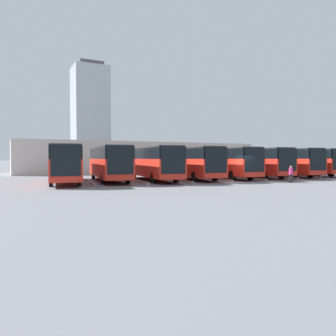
# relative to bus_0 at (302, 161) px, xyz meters

# --- Properties ---
(ground_plane) EXTENTS (600.00, 600.00, 0.00)m
(ground_plane) POSITION_rel_bus_0_xyz_m (15.10, 6.09, -1.88)
(ground_plane) COLOR slate
(bus_0) EXTENTS (3.96, 12.47, 3.38)m
(bus_0) POSITION_rel_bus_0_xyz_m (0.00, 0.00, 0.00)
(bus_0) COLOR red
(bus_0) RESTS_ON ground_plane
(curb_divider_0) EXTENTS (1.04, 6.39, 0.15)m
(curb_divider_0) POSITION_rel_bus_0_xyz_m (2.16, 1.82, -1.81)
(curb_divider_0) COLOR #9E9E99
(curb_divider_0) RESTS_ON ground_plane
(bus_1) EXTENTS (3.96, 12.47, 3.38)m
(bus_1) POSITION_rel_bus_0_xyz_m (4.31, 0.59, 0.00)
(bus_1) COLOR red
(bus_1) RESTS_ON ground_plane
(curb_divider_1) EXTENTS (1.04, 6.39, 0.15)m
(curb_divider_1) POSITION_rel_bus_0_xyz_m (6.47, 2.40, -1.81)
(curb_divider_1) COLOR #9E9E99
(curb_divider_1) RESTS_ON ground_plane
(bus_2) EXTENTS (3.96, 12.47, 3.38)m
(bus_2) POSITION_rel_bus_0_xyz_m (8.63, 0.46, 0.00)
(bus_2) COLOR red
(bus_2) RESTS_ON ground_plane
(curb_divider_2) EXTENTS (1.04, 6.39, 0.15)m
(curb_divider_2) POSITION_rel_bus_0_xyz_m (10.78, 2.27, -1.81)
(curb_divider_2) COLOR #9E9E99
(curb_divider_2) RESTS_ON ground_plane
(bus_3) EXTENTS (3.96, 12.47, 3.38)m
(bus_3) POSITION_rel_bus_0_xyz_m (12.94, 0.48, 0.00)
(bus_3) COLOR red
(bus_3) RESTS_ON ground_plane
(curb_divider_3) EXTENTS (1.04, 6.39, 0.15)m
(curb_divider_3) POSITION_rel_bus_0_xyz_m (15.10, 2.30, -1.81)
(curb_divider_3) COLOR #9E9E99
(curb_divider_3) RESTS_ON ground_plane
(bus_4) EXTENTS (3.96, 12.47, 3.38)m
(bus_4) POSITION_rel_bus_0_xyz_m (17.26, 0.36, 0.00)
(bus_4) COLOR red
(bus_4) RESTS_ON ground_plane
(curb_divider_4) EXTENTS (1.04, 6.39, 0.15)m
(curb_divider_4) POSITION_rel_bus_0_xyz_m (19.41, 2.17, -1.81)
(curb_divider_4) COLOR #9E9E99
(curb_divider_4) RESTS_ON ground_plane
(bus_5) EXTENTS (3.96, 12.47, 3.38)m
(bus_5) POSITION_rel_bus_0_xyz_m (21.57, 0.36, 0.00)
(bus_5) COLOR red
(bus_5) RESTS_ON ground_plane
(curb_divider_5) EXTENTS (1.04, 6.39, 0.15)m
(curb_divider_5) POSITION_rel_bus_0_xyz_m (23.73, 2.17, -1.81)
(curb_divider_5) COLOR #9E9E99
(curb_divider_5) RESTS_ON ground_plane
(bus_6) EXTENTS (3.96, 12.47, 3.38)m
(bus_6) POSITION_rel_bus_0_xyz_m (25.89, -0.60, 0.00)
(bus_6) COLOR red
(bus_6) RESTS_ON ground_plane
(curb_divider_6) EXTENTS (1.04, 6.39, 0.15)m
(curb_divider_6) POSITION_rel_bus_0_xyz_m (28.04, 1.22, -1.81)
(curb_divider_6) COLOR #9E9E99
(curb_divider_6) RESTS_ON ground_plane
(bus_7) EXTENTS (3.96, 12.47, 3.38)m
(bus_7) POSITION_rel_bus_0_xyz_m (30.20, -0.18, 0.00)
(bus_7) COLOR red
(bus_7) RESTS_ON ground_plane
(pedestrian) EXTENTS (0.43, 0.43, 1.56)m
(pedestrian) POSITION_rel_bus_0_xyz_m (11.38, 8.81, -1.04)
(pedestrian) COLOR black
(pedestrian) RESTS_ON ground_plane
(station_building) EXTENTS (38.64, 13.47, 4.75)m
(station_building) POSITION_rel_bus_0_xyz_m (15.10, -20.15, 0.52)
(station_building) COLOR beige
(station_building) RESTS_ON ground_plane
(office_tower) EXTENTS (17.69, 17.69, 52.68)m
(office_tower) POSITION_rel_bus_0_xyz_m (-5.33, -144.91, 23.86)
(office_tower) COLOR #ADB2B7
(office_tower) RESTS_ON ground_plane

